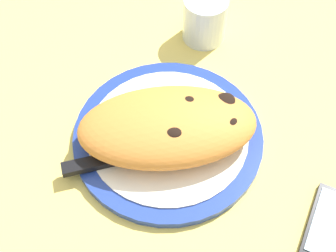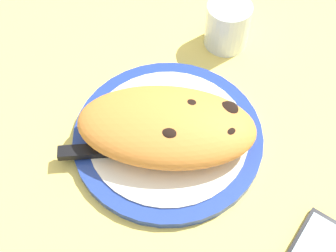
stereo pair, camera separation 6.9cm
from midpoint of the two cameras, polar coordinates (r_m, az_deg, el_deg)
The scene contains 7 objects.
ground_plane at distance 73.91cm, azimuth -2.68°, elevation -2.49°, with size 150.00×150.00×3.00cm, color #EACC60.
plate at distance 71.90cm, azimuth -2.76°, elevation -1.51°, with size 29.69×29.69×1.80cm.
calzone at distance 67.89cm, azimuth -2.88°, elevation -0.25°, with size 28.92×19.12×6.49cm.
fork at distance 74.34cm, azimuth -4.25°, elevation 2.72°, with size 16.06×4.07×0.40cm.
knife at distance 69.01cm, azimuth -8.94°, elevation -4.14°, with size 23.77×10.08×1.20cm.
smartphone at distance 68.25cm, azimuth 16.79°, elevation -12.01°, with size 9.58×12.88×1.16cm.
water_glass at distance 84.24cm, azimuth 2.16°, elevation 12.73°, with size 7.80×7.80×8.53cm.
Camera 1 is at (-3.51, 38.54, 61.56)cm, focal length 49.07 mm.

